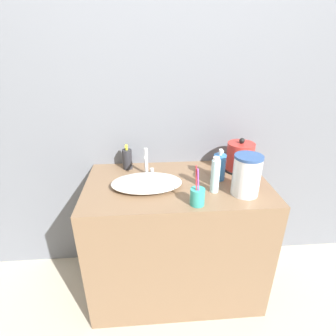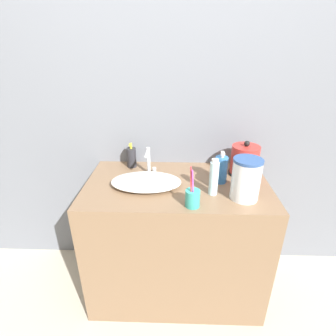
{
  "view_description": "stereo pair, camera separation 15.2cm",
  "coord_description": "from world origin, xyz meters",
  "px_view_note": "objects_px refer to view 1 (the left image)",
  "views": [
    {
      "loc": [
        -0.16,
        -1.06,
        1.58
      ],
      "look_at": [
        -0.05,
        0.31,
        0.93
      ],
      "focal_mm": 28.0,
      "sensor_mm": 36.0,
      "label": 1
    },
    {
      "loc": [
        -0.01,
        -1.07,
        1.58
      ],
      "look_at": [
        -0.05,
        0.31,
        0.93
      ],
      "focal_mm": 28.0,
      "sensor_mm": 36.0,
      "label": 2
    }
  ],
  "objects_px": {
    "faucet": "(147,161)",
    "mouthwash_bottle": "(219,167)",
    "water_pitcher": "(247,175)",
    "toothbrush_cup": "(197,196)",
    "electric_kettle": "(240,158)",
    "lotion_bottle": "(127,159)",
    "shampoo_bottle": "(215,175)"
  },
  "relations": [
    {
      "from": "faucet",
      "to": "mouthwash_bottle",
      "type": "xyz_separation_m",
      "value": [
        0.43,
        -0.08,
        -0.02
      ]
    },
    {
      "from": "water_pitcher",
      "to": "toothbrush_cup",
      "type": "bearing_deg",
      "value": -162.36
    },
    {
      "from": "faucet",
      "to": "mouthwash_bottle",
      "type": "height_order",
      "value": "mouthwash_bottle"
    },
    {
      "from": "electric_kettle",
      "to": "water_pitcher",
      "type": "distance_m",
      "value": 0.3
    },
    {
      "from": "lotion_bottle",
      "to": "water_pitcher",
      "type": "relative_size",
      "value": 0.74
    },
    {
      "from": "electric_kettle",
      "to": "shampoo_bottle",
      "type": "bearing_deg",
      "value": -131.27
    },
    {
      "from": "faucet",
      "to": "lotion_bottle",
      "type": "distance_m",
      "value": 0.18
    },
    {
      "from": "electric_kettle",
      "to": "mouthwash_bottle",
      "type": "xyz_separation_m",
      "value": [
        -0.16,
        -0.11,
        -0.01
      ]
    },
    {
      "from": "faucet",
      "to": "electric_kettle",
      "type": "relative_size",
      "value": 0.79
    },
    {
      "from": "faucet",
      "to": "water_pitcher",
      "type": "height_order",
      "value": "water_pitcher"
    },
    {
      "from": "shampoo_bottle",
      "to": "water_pitcher",
      "type": "bearing_deg",
      "value": -12.51
    },
    {
      "from": "toothbrush_cup",
      "to": "water_pitcher",
      "type": "bearing_deg",
      "value": 17.64
    },
    {
      "from": "electric_kettle",
      "to": "water_pitcher",
      "type": "bearing_deg",
      "value": -102.18
    },
    {
      "from": "toothbrush_cup",
      "to": "lotion_bottle",
      "type": "bearing_deg",
      "value": 129.38
    },
    {
      "from": "toothbrush_cup",
      "to": "shampoo_bottle",
      "type": "bearing_deg",
      "value": 46.48
    },
    {
      "from": "faucet",
      "to": "shampoo_bottle",
      "type": "height_order",
      "value": "shampoo_bottle"
    },
    {
      "from": "faucet",
      "to": "toothbrush_cup",
      "type": "bearing_deg",
      "value": -54.34
    },
    {
      "from": "mouthwash_bottle",
      "to": "electric_kettle",
      "type": "bearing_deg",
      "value": 34.45
    },
    {
      "from": "faucet",
      "to": "electric_kettle",
      "type": "height_order",
      "value": "electric_kettle"
    },
    {
      "from": "shampoo_bottle",
      "to": "electric_kettle",
      "type": "bearing_deg",
      "value": 48.73
    },
    {
      "from": "lotion_bottle",
      "to": "shampoo_bottle",
      "type": "height_order",
      "value": "shampoo_bottle"
    },
    {
      "from": "water_pitcher",
      "to": "electric_kettle",
      "type": "bearing_deg",
      "value": 77.82
    },
    {
      "from": "faucet",
      "to": "water_pitcher",
      "type": "distance_m",
      "value": 0.6
    },
    {
      "from": "toothbrush_cup",
      "to": "water_pitcher",
      "type": "distance_m",
      "value": 0.3
    },
    {
      "from": "water_pitcher",
      "to": "faucet",
      "type": "bearing_deg",
      "value": 153.67
    },
    {
      "from": "lotion_bottle",
      "to": "shampoo_bottle",
      "type": "distance_m",
      "value": 0.61
    },
    {
      "from": "toothbrush_cup",
      "to": "mouthwash_bottle",
      "type": "distance_m",
      "value": 0.33
    },
    {
      "from": "electric_kettle",
      "to": "water_pitcher",
      "type": "relative_size",
      "value": 0.98
    },
    {
      "from": "toothbrush_cup",
      "to": "mouthwash_bottle",
      "type": "relative_size",
      "value": 1.13
    },
    {
      "from": "faucet",
      "to": "toothbrush_cup",
      "type": "relative_size",
      "value": 0.79
    },
    {
      "from": "electric_kettle",
      "to": "lotion_bottle",
      "type": "relative_size",
      "value": 1.32
    },
    {
      "from": "mouthwash_bottle",
      "to": "lotion_bottle",
      "type": "bearing_deg",
      "value": 160.57
    }
  ]
}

